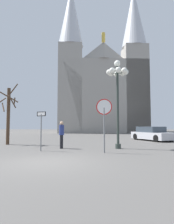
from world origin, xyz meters
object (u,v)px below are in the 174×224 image
(stop_sign, at_px, (104,114))
(pedestrian_walking, at_px, (62,132))
(bare_tree, at_px, (8,113))
(parked_car_near_silver, at_px, (152,134))
(one_way_arrow_sign, at_px, (41,126))
(cathedral, at_px, (101,87))
(street_lamp, at_px, (117,83))

(stop_sign, relative_size, pedestrian_walking, 1.69)
(bare_tree, height_order, parked_car_near_silver, bare_tree)
(one_way_arrow_sign, bearing_deg, cathedral, 81.05)
(one_way_arrow_sign, bearing_deg, bare_tree, 135.21)
(cathedral, height_order, bare_tree, cathedral)
(bare_tree, bearing_deg, stop_sign, -29.89)
(bare_tree, bearing_deg, parked_car_near_silver, 19.55)
(stop_sign, distance_m, one_way_arrow_sign, 3.75)
(one_way_arrow_sign, distance_m, street_lamp, 5.56)
(cathedral, bearing_deg, one_way_arrow_sign, -98.95)
(pedestrian_walking, bearing_deg, bare_tree, 153.11)
(street_lamp, relative_size, bare_tree, 1.19)
(street_lamp, height_order, parked_car_near_silver, street_lamp)
(street_lamp, distance_m, pedestrian_walking, 4.83)
(street_lamp, bearing_deg, bare_tree, 164.77)
(stop_sign, bearing_deg, bare_tree, 150.11)
(one_way_arrow_sign, bearing_deg, stop_sign, -9.34)
(cathedral, distance_m, stop_sign, 30.79)
(one_way_arrow_sign, height_order, pedestrian_walking, one_way_arrow_sign)
(cathedral, distance_m, one_way_arrow_sign, 30.71)
(street_lamp, xyz_separation_m, bare_tree, (-8.20, 2.23, -1.82))
(cathedral, height_order, parked_car_near_silver, cathedral)
(cathedral, bearing_deg, bare_tree, -107.67)
(cathedral, relative_size, parked_car_near_silver, 6.43)
(street_lamp, height_order, bare_tree, street_lamp)
(stop_sign, bearing_deg, parked_car_near_silver, 59.22)
(stop_sign, xyz_separation_m, bare_tree, (-7.22, 4.15, 0.32))
(stop_sign, xyz_separation_m, one_way_arrow_sign, (-3.64, 0.60, -0.64))
(bare_tree, relative_size, parked_car_near_silver, 1.02)
(stop_sign, relative_size, bare_tree, 0.61)
(bare_tree, xyz_separation_m, parked_car_near_silver, (12.30, 4.37, -1.78))
(cathedral, height_order, one_way_arrow_sign, cathedral)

